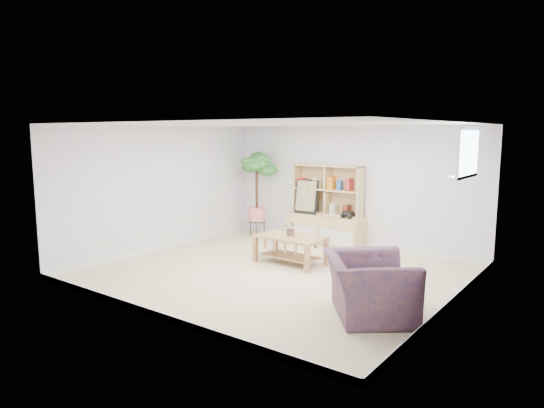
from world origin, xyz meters
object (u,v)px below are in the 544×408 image
Objects in this scene: storage_unit at (325,205)px; armchair at (369,282)px; floor_tree at (257,194)px; coffee_table at (290,250)px.

armchair is (2.44, -3.08, -0.38)m from storage_unit.
coffee_table is at bearing -37.61° from floor_tree.
floor_tree is (-1.90, 1.46, 0.68)m from coffee_table.
floor_tree is 1.59× the size of armchair.
floor_tree is at bearing 16.30° from armchair.
storage_unit is at bearing 0.14° from armchair.
storage_unit is 3.95m from armchair.
floor_tree is 5.01m from armchair.
storage_unit is 0.88× the size of floor_tree.
coffee_table is 1.03× the size of armchair.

